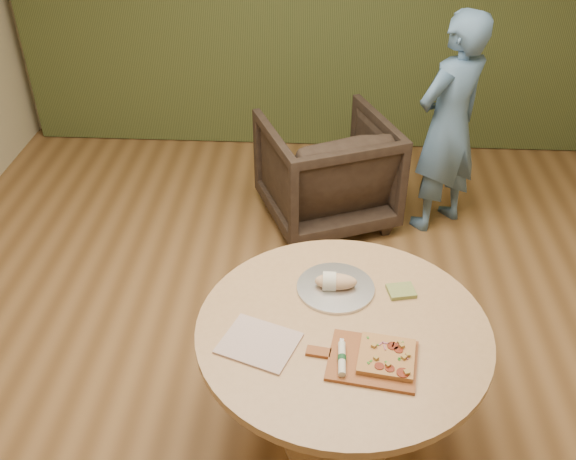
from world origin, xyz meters
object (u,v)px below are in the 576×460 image
(cutlery_roll, at_px, (342,358))
(person_standing, at_px, (449,126))
(flatbread_pizza, at_px, (387,356))
(pedestal_table, at_px, (342,350))
(pizza_paddle, at_px, (370,360))
(armchair, at_px, (327,166))
(serving_tray, at_px, (336,288))
(bread_roll, at_px, (334,281))

(cutlery_roll, relative_size, person_standing, 0.13)
(flatbread_pizza, bearing_deg, person_standing, 75.43)
(cutlery_roll, bearing_deg, pedestal_table, 87.86)
(pedestal_table, xyz_separation_m, pizza_paddle, (0.10, -0.20, 0.15))
(pizza_paddle, xyz_separation_m, armchair, (-0.18, 2.16, -0.33))
(serving_tray, bearing_deg, flatbread_pizza, -65.05)
(pedestal_table, bearing_deg, armchair, 92.23)
(bread_roll, xyz_separation_m, person_standing, (0.77, 1.70, -0.02))
(flatbread_pizza, distance_m, armchair, 2.19)
(pedestal_table, bearing_deg, flatbread_pizza, -48.39)
(person_standing, bearing_deg, armchair, -39.46)
(flatbread_pizza, height_order, person_standing, person_standing)
(flatbread_pizza, distance_m, serving_tray, 0.48)
(cutlery_roll, distance_m, bread_roll, 0.46)
(pizza_paddle, bearing_deg, cutlery_roll, -161.58)
(pizza_paddle, bearing_deg, bread_roll, 117.14)
(flatbread_pizza, bearing_deg, pedestal_table, 131.61)
(cutlery_roll, distance_m, person_standing, 2.28)
(cutlery_roll, xyz_separation_m, bread_roll, (-0.03, 0.46, 0.01))
(bread_roll, bearing_deg, pizza_paddle, -71.80)
(pedestal_table, xyz_separation_m, flatbread_pizza, (0.17, -0.19, 0.17))
(flatbread_pizza, bearing_deg, bread_roll, 115.90)
(pedestal_table, bearing_deg, serving_tray, 97.56)
(pedestal_table, relative_size, cutlery_roll, 6.38)
(flatbread_pizza, height_order, bread_roll, bread_roll)
(serving_tray, bearing_deg, pizza_paddle, -72.85)
(pedestal_table, height_order, serving_tray, serving_tray)
(bread_roll, bearing_deg, serving_tray, -0.00)
(pedestal_table, relative_size, serving_tray, 3.55)
(pedestal_table, relative_size, armchair, 1.47)
(person_standing, bearing_deg, serving_tray, 27.68)
(bread_roll, distance_m, armchair, 1.76)
(cutlery_roll, bearing_deg, armchair, 92.10)
(serving_tray, distance_m, person_standing, 1.86)
(cutlery_roll, bearing_deg, flatbread_pizza, 7.91)
(pedestal_table, distance_m, flatbread_pizza, 0.31)
(flatbread_pizza, height_order, cutlery_roll, flatbread_pizza)
(cutlery_roll, height_order, serving_tray, cutlery_roll)
(pedestal_table, relative_size, bread_roll, 6.54)
(serving_tray, distance_m, bread_roll, 0.04)
(pizza_paddle, distance_m, flatbread_pizza, 0.07)
(pizza_paddle, height_order, serving_tray, serving_tray)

